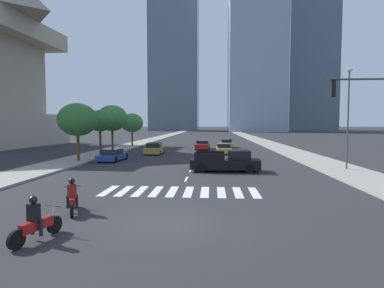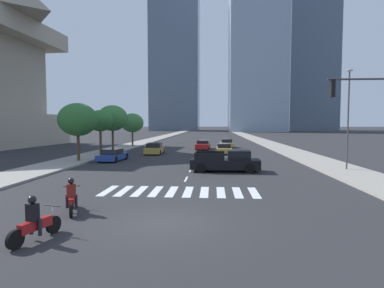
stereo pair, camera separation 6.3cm
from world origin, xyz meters
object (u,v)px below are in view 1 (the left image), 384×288
Objects in this scene: sedan_blue_2 at (113,155)px; traffic_signal_near at (375,112)px; sedan_gold_0 at (224,149)px; sedan_gold_1 at (226,144)px; street_tree_third at (112,118)px; sedan_gold_4 at (154,149)px; street_tree_second at (100,121)px; motorcycle_lead at (36,223)px; street_lamp_east at (348,112)px; motorcycle_trailing at (72,199)px; sedan_red_3 at (203,145)px; pickup_truck at (228,161)px; street_tree_nearest at (78,120)px; street_tree_fourth at (132,123)px.

traffic_signal_near reaches higher than sedan_blue_2.
sedan_gold_0 is 10.44m from sedan_gold_1.
sedan_blue_2 is at bearing -72.20° from street_tree_third.
sedan_gold_4 is 7.33m from street_tree_second.
street_lamp_east is (16.27, 16.26, 4.10)m from motorcycle_lead.
motorcycle_lead and motorcycle_trailing have the same top height.
sedan_red_3 is (-3.61, -3.86, 0.00)m from sedan_gold_1.
street_lamp_east reaches higher than motorcycle_lead.
pickup_truck is 1.13× the size of sedan_red_3.
traffic_signal_near is 32.20m from street_tree_third.
sedan_gold_1 is 5.28m from sedan_red_3.
motorcycle_lead reaches higher than sedan_red_3.
sedan_gold_4 is at bearing -42.90° from sedan_gold_1.
pickup_truck is 21.71m from sedan_red_3.
street_tree_nearest reaches higher than pickup_truck.
pickup_truck is at bearing -149.82° from sedan_gold_4.
traffic_signal_near reaches higher than street_tree_second.
motorcycle_trailing is 21.45m from street_lamp_east.
traffic_signal_near reaches higher than sedan_gold_1.
motorcycle_trailing is at bearing -67.39° from street_tree_nearest.
sedan_gold_0 is at bearing -73.79° from traffic_signal_near.
street_tree_fourth is (-15.28, 0.73, 3.27)m from sedan_gold_1.
traffic_signal_near reaches higher than sedan_gold_0.
street_tree_second reaches higher than motorcycle_lead.
motorcycle_trailing is at bearing -119.34° from pickup_truck.
sedan_red_3 is at bearing 9.81° from motorcycle_lead.
pickup_truck is at bearing -174.32° from street_lamp_east.
sedan_red_3 is 9.46m from sedan_gold_4.
pickup_truck is at bearing -5.42° from sedan_gold_1.
street_tree_third is at bearing -93.46° from sedan_gold_0.
sedan_red_3 is at bearing -38.47° from sedan_gold_4.
motorcycle_trailing is at bearing -178.03° from sedan_gold_4.
street_tree_second reaches higher than sedan_blue_2.
traffic_signal_near is 28.96m from street_tree_second.
street_tree_second is (-3.04, 4.96, 3.50)m from sedan_blue_2.
traffic_signal_near reaches higher than street_tree_fourth.
street_lamp_east is at bearing -74.76° from motorcycle_trailing.
sedan_gold_1 is (7.79, 40.72, 0.03)m from motorcycle_lead.
sedan_gold_4 is 0.80× the size of street_tree_third.
motorcycle_lead is 1.00× the size of motorcycle_trailing.
street_tree_nearest is 1.06× the size of street_tree_fourth.
sedan_red_3 is 0.85× the size of street_tree_nearest.
street_tree_fourth is at bearing -108.47° from sedan_red_3.
motorcycle_trailing is (-0.30, 3.28, -0.00)m from motorcycle_lead.
sedan_red_3 is (-2.84, 6.55, 0.04)m from sedan_gold_0.
pickup_truck reaches higher than sedan_red_3.
motorcycle_trailing is 0.26× the size of street_lamp_east.
motorcycle_lead is at bearing -177.76° from sedan_gold_4.
sedan_gold_4 is at bearing 24.33° from street_tree_second.
traffic_signal_near is 9.54m from street_lamp_east.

